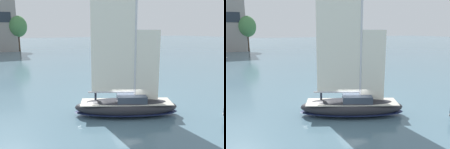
# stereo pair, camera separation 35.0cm
# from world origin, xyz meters

# --- Properties ---
(ground_plane) EXTENTS (400.00, 400.00, 0.00)m
(ground_plane) POSITION_xyz_m (0.00, 0.00, 0.00)
(ground_plane) COLOR slate
(tree_shore_left) EXTENTS (7.85, 7.85, 16.16)m
(tree_shore_left) POSITION_xyz_m (34.86, 70.01, 11.31)
(tree_shore_left) COLOR #4C3828
(tree_shore_left) RESTS_ON ground
(tree_shore_right) EXTENTS (6.18, 6.18, 12.72)m
(tree_shore_right) POSITION_xyz_m (-4.56, 70.00, 8.90)
(tree_shore_right) COLOR #4C3828
(tree_shore_right) RESTS_ON ground
(sailboat_main) EXTENTS (9.91, 6.41, 13.26)m
(sailboat_main) POSITION_xyz_m (0.01, -0.00, 1.05)
(sailboat_main) COLOR #232328
(sailboat_main) RESTS_ON ground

